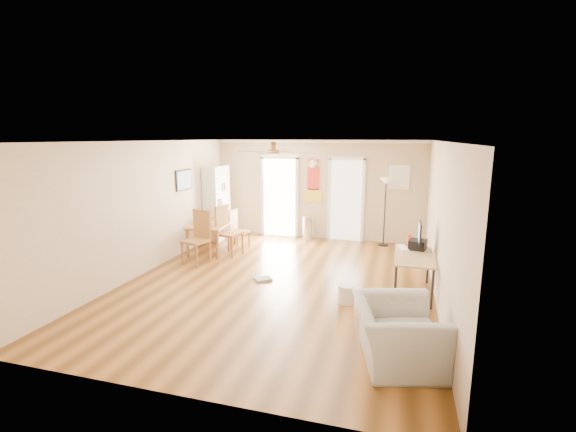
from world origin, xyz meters
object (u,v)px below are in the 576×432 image
(dining_chair_far, at_px, (227,225))
(computer_desk, at_px, (413,274))
(wastebasket_a, at_px, (346,294))
(dining_chair_near, at_px, (195,238))
(torchiere_lamp, at_px, (385,212))
(dining_table, at_px, (213,237))
(trash_can, at_px, (308,228))
(bookshelf, at_px, (217,203))
(dining_chair_right_b, at_px, (230,231))
(dining_chair_right_a, at_px, (240,230))
(printer, at_px, (418,245))
(armchair, at_px, (397,334))

(dining_chair_far, xyz_separation_m, computer_desk, (4.52, -2.28, -0.12))
(dining_chair_far, relative_size, wastebasket_a, 3.07)
(dining_chair_near, distance_m, torchiere_lamp, 4.61)
(dining_table, distance_m, computer_desk, 4.77)
(trash_can, xyz_separation_m, wastebasket_a, (1.52, -3.86, -0.16))
(bookshelf, distance_m, dining_chair_right_b, 1.65)
(dining_chair_right_a, relative_size, dining_chair_far, 1.01)
(torchiere_lamp, bearing_deg, trash_can, 178.52)
(printer, bearing_deg, trash_can, 147.61)
(dining_chair_right_b, bearing_deg, wastebasket_a, -110.85)
(wastebasket_a, bearing_deg, dining_table, 147.51)
(printer, bearing_deg, dining_chair_near, -167.15)
(dining_table, relative_size, printer, 4.17)
(dining_chair_right_a, xyz_separation_m, trash_can, (1.41, 1.28, -0.16))
(bookshelf, relative_size, computer_desk, 1.51)
(torchiere_lamp, bearing_deg, armchair, -85.77)
(computer_desk, xyz_separation_m, wastebasket_a, (-1.05, -0.73, -0.19))
(bookshelf, relative_size, torchiere_lamp, 1.13)
(armchair, bearing_deg, dining_chair_near, 42.76)
(dining_table, distance_m, printer, 4.74)
(dining_chair_near, height_order, wastebasket_a, dining_chair_near)
(dining_chair_right_a, height_order, dining_chair_right_b, dining_chair_right_b)
(dining_chair_far, relative_size, armchair, 0.83)
(trash_can, xyz_separation_m, armchair, (2.34, -5.44, 0.05))
(torchiere_lamp, relative_size, printer, 5.21)
(dining_chair_far, bearing_deg, wastebasket_a, 151.67)
(dining_chair_right_b, relative_size, dining_chair_near, 0.99)
(wastebasket_a, bearing_deg, torchiere_lamp, 83.77)
(dining_chair_right_b, distance_m, dining_chair_far, 1.15)
(dining_chair_near, distance_m, computer_desk, 4.44)
(dining_chair_right_a, bearing_deg, computer_desk, -109.48)
(dining_table, relative_size, dining_chair_right_a, 1.45)
(dining_chair_near, relative_size, dining_chair_far, 1.22)
(bookshelf, xyz_separation_m, dining_chair_far, (0.39, -0.29, -0.50))
(dining_chair_near, xyz_separation_m, wastebasket_a, (3.37, -1.20, -0.42))
(bookshelf, xyz_separation_m, wastebasket_a, (3.87, -3.30, -0.81))
(torchiere_lamp, distance_m, printer, 2.74)
(wastebasket_a, bearing_deg, armchair, -62.70)
(dining_chair_right_a, bearing_deg, dining_chair_right_b, -174.57)
(dining_chair_near, distance_m, printer, 4.49)
(dining_chair_near, distance_m, dining_chair_far, 1.82)
(dining_chair_near, xyz_separation_m, dining_chair_far, (-0.11, 1.81, -0.10))
(wastebasket_a, bearing_deg, dining_chair_right_a, 138.67)
(printer, xyz_separation_m, wastebasket_a, (-1.12, -1.16, -0.62))
(computer_desk, relative_size, armchair, 1.14)
(torchiere_lamp, bearing_deg, dining_table, -157.77)
(dining_chair_far, bearing_deg, dining_chair_right_b, 130.82)
(dining_table, height_order, computer_desk, computer_desk)
(dining_table, distance_m, dining_chair_right_a, 0.67)
(dining_chair_right_b, relative_size, printer, 3.46)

